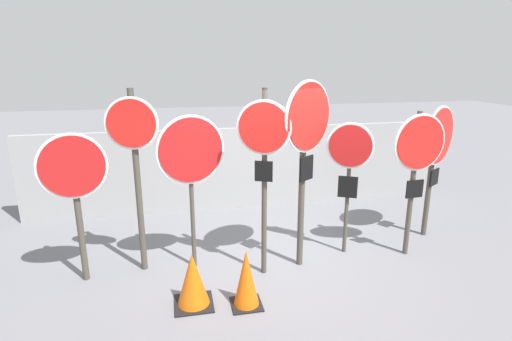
# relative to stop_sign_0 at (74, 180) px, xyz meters

# --- Properties ---
(ground_plane) EXTENTS (40.00, 40.00, 0.00)m
(ground_plane) POSITION_rel_stop_sign_0_xyz_m (2.64, 0.08, -1.40)
(ground_plane) COLOR slate
(fence_back) EXTENTS (8.34, 0.12, 1.59)m
(fence_back) POSITION_rel_stop_sign_0_xyz_m (2.64, 2.35, -0.61)
(fence_back) COLOR gray
(fence_back) RESTS_ON ground
(stop_sign_0) EXTENTS (0.82, 0.22, 2.00)m
(stop_sign_0) POSITION_rel_stop_sign_0_xyz_m (0.00, 0.00, 0.00)
(stop_sign_0) COLOR #474238
(stop_sign_0) RESTS_ON ground
(stop_sign_1) EXTENTS (0.67, 0.18, 2.51)m
(stop_sign_1) POSITION_rel_stop_sign_0_xyz_m (0.73, 0.14, 0.29)
(stop_sign_1) COLOR #474238
(stop_sign_1) RESTS_ON ground
(stop_sign_2) EXTENTS (0.90, 0.26, 2.17)m
(stop_sign_2) POSITION_rel_stop_sign_0_xyz_m (1.45, 0.06, 0.20)
(stop_sign_2) COLOR #474238
(stop_sign_2) RESTS_ON ground
(stop_sign_3) EXTENTS (0.65, 0.30, 2.52)m
(stop_sign_3) POSITION_rel_stop_sign_0_xyz_m (2.35, -0.31, 0.33)
(stop_sign_3) COLOR #474238
(stop_sign_3) RESTS_ON ground
(stop_sign_4) EXTENTS (0.78, 0.56, 2.61)m
(stop_sign_4) POSITION_rel_stop_sign_0_xyz_m (2.95, -0.19, 0.43)
(stop_sign_4) COLOR #474238
(stop_sign_4) RESTS_ON ground
(stop_sign_5) EXTENTS (0.60, 0.33, 2.00)m
(stop_sign_5) POSITION_rel_stop_sign_0_xyz_m (3.69, 0.04, 0.06)
(stop_sign_5) COLOR #474238
(stop_sign_5) RESTS_ON ground
(stop_sign_6) EXTENTS (0.81, 0.16, 2.16)m
(stop_sign_6) POSITION_rel_stop_sign_0_xyz_m (4.60, -0.22, 0.12)
(stop_sign_6) COLOR #474238
(stop_sign_6) RESTS_ON ground
(stop_sign_7) EXTENTS (0.81, 0.51, 2.17)m
(stop_sign_7) POSITION_rel_stop_sign_0_xyz_m (5.32, 0.33, 0.10)
(stop_sign_7) COLOR #474238
(stop_sign_7) RESTS_ON ground
(traffic_cone_0) EXTENTS (0.36, 0.36, 0.72)m
(traffic_cone_0) POSITION_rel_stop_sign_0_xyz_m (1.99, -0.98, -1.05)
(traffic_cone_0) COLOR black
(traffic_cone_0) RESTS_ON ground
(traffic_cone_1) EXTENTS (0.46, 0.46, 0.67)m
(traffic_cone_1) POSITION_rel_stop_sign_0_xyz_m (1.37, -0.83, -1.07)
(traffic_cone_1) COLOR black
(traffic_cone_1) RESTS_ON ground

